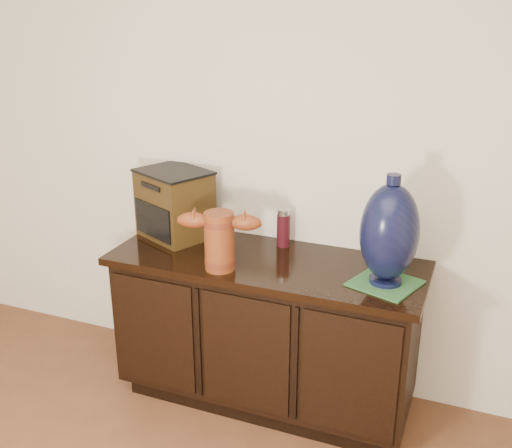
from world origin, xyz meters
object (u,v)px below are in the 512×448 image
at_px(terracotta_vessel, 219,238).
at_px(lamp_base, 389,233).
at_px(sideboard, 266,329).
at_px(tv_radio, 175,204).
at_px(spray_can, 283,228).

bearing_deg(terracotta_vessel, lamp_base, -4.86).
height_order(sideboard, lamp_base, lamp_base).
bearing_deg(tv_radio, terracotta_vessel, -11.82).
height_order(tv_radio, spray_can, tv_radio).
distance_m(terracotta_vessel, tv_radio, 0.47).
bearing_deg(sideboard, spray_can, 84.99).
height_order(lamp_base, spray_can, lamp_base).
distance_m(terracotta_vessel, lamp_base, 0.73).
bearing_deg(tv_radio, lamp_base, 16.44).
relative_size(lamp_base, spray_can, 2.51).
distance_m(terracotta_vessel, spray_can, 0.40).
bearing_deg(terracotta_vessel, sideboard, 32.90).
bearing_deg(terracotta_vessel, tv_radio, 128.94).
distance_m(sideboard, spray_can, 0.50).
distance_m(sideboard, lamp_base, 0.82).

